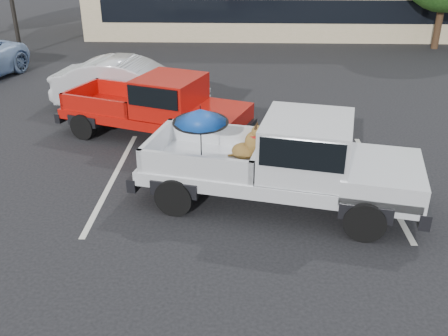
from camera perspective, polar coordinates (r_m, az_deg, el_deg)
The scene contains 6 objects.
ground at distance 9.51m, azimuth 2.56°, elevation -6.80°, with size 90.00×90.00×0.00m, color black.
stripe_left at distance 11.60m, azimuth -12.50°, elevation -1.06°, with size 0.12×5.00×0.01m, color silver.
stripe_right at distance 11.68m, azimuth 17.37°, elevation -1.48°, with size 0.12×5.00×0.01m, color silver.
silver_pickup at distance 9.86m, azimuth 7.91°, elevation 1.16°, with size 5.98×3.15×2.06m.
red_pickup at distance 13.23m, azimuth -6.75°, elevation 7.13°, with size 5.49×3.51×1.71m.
silver_sedan at distance 15.83m, azimuth -10.60°, elevation 9.36°, with size 1.64×4.70×1.55m, color silver.
Camera 1 is at (-0.15, -8.03, 5.10)m, focal length 40.00 mm.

